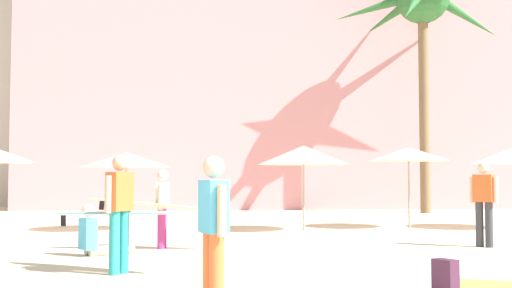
% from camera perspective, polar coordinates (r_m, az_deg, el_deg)
% --- Properties ---
extents(hotel_pink, '(25.94, 10.89, 18.52)m').
position_cam_1_polar(hotel_pink, '(34.91, 2.78, 9.84)').
color(hotel_pink, pink).
rests_on(hotel_pink, ground).
extents(hotel_tower_gray, '(14.78, 11.19, 23.79)m').
position_cam_1_polar(hotel_tower_gray, '(40.04, -10.56, 12.08)').
color(hotel_tower_gray, beige).
rests_on(hotel_tower_gray, ground).
extents(palm_tree_far_left, '(7.27, 7.06, 10.20)m').
position_cam_1_polar(palm_tree_far_left, '(27.95, 14.78, 11.65)').
color(palm_tree_far_left, brown).
rests_on(palm_tree_far_left, ground).
extents(cafe_umbrella_1, '(2.49, 2.49, 2.34)m').
position_cam_1_polar(cafe_umbrella_1, '(17.36, 4.31, -1.01)').
color(cafe_umbrella_1, gray).
rests_on(cafe_umbrella_1, ground).
extents(cafe_umbrella_2, '(2.48, 2.48, 2.15)m').
position_cam_1_polar(cafe_umbrella_2, '(17.78, -11.65, -1.42)').
color(cafe_umbrella_2, gray).
rests_on(cafe_umbrella_2, ground).
extents(cafe_umbrella_4, '(2.33, 2.33, 2.34)m').
position_cam_1_polar(cafe_umbrella_4, '(18.79, 13.64, -0.89)').
color(cafe_umbrella_4, gray).
rests_on(cafe_umbrella_4, ground).
extents(beach_towel, '(1.91, 1.59, 0.01)m').
position_cam_1_polar(beach_towel, '(9.08, 21.12, -12.00)').
color(beach_towel, '#F4CC4C').
rests_on(beach_towel, ground).
extents(backpack, '(0.33, 0.35, 0.42)m').
position_cam_1_polar(backpack, '(8.47, 16.81, -11.40)').
color(backpack, '#47243C').
rests_on(backpack, ground).
extents(person_far_right, '(3.04, 0.96, 1.62)m').
position_cam_1_polar(person_far_right, '(13.08, -8.53, -5.49)').
color(person_far_right, '#B7337F').
rests_on(person_far_right, ground).
extents(person_mid_center, '(2.75, 1.83, 1.79)m').
position_cam_1_polar(person_mid_center, '(9.92, -12.18, -5.88)').
color(person_mid_center, teal).
rests_on(person_mid_center, ground).
extents(person_mid_left, '(0.34, 0.60, 1.68)m').
position_cam_1_polar(person_mid_left, '(6.84, -3.87, -7.47)').
color(person_mid_left, orange).
rests_on(person_mid_left, ground).
extents(person_near_left, '(1.04, 0.85, 0.95)m').
position_cam_1_polar(person_near_left, '(12.30, -14.19, -8.22)').
color(person_near_left, beige).
rests_on(person_near_left, ground).
extents(person_far_left, '(0.50, 0.49, 1.78)m').
position_cam_1_polar(person_far_left, '(14.13, 19.92, -4.80)').
color(person_far_left, '#3D3D42').
rests_on(person_far_left, ground).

